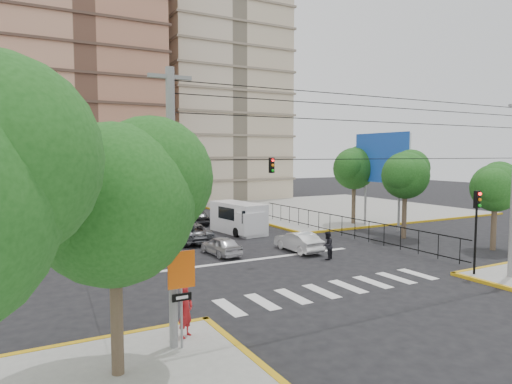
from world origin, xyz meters
TOP-DOWN VIEW (x-y plane):
  - ground at (0.00, 0.00)m, footprint 160.00×160.00m
  - sidewalk_ne at (20.00, 20.00)m, footprint 26.00×26.00m
  - crosswalk_stripes at (0.00, -6.00)m, footprint 12.00×2.40m
  - stop_line at (0.00, 1.20)m, footprint 13.00×0.40m
  - tower_tan at (-6.00, 36.00)m, footprint 18.00×16.00m
  - tower_beige at (14.00, 40.00)m, footprint 17.00×16.00m
  - park_fence at (9.00, 4.50)m, footprint 0.10×22.50m
  - billboard at (14.45, 6.00)m, footprint 0.36×6.20m
  - tree_sw_near at (-10.90, -9.99)m, footprint 5.63×4.60m
  - tree_park_a at (13.08, 2.01)m, footprint 4.41×3.60m
  - tree_park_b at (15.07, -3.99)m, footprint 3.92×3.20m
  - tree_park_c at (14.09, 9.01)m, footprint 4.65×3.80m
  - tree_tudor at (-11.90, 16.01)m, footprint 5.39×4.40m
  - traffic_light_se at (7.80, -7.80)m, footprint 0.28×0.22m
  - traffic_light_nw at (-7.80, 7.80)m, footprint 0.28×0.22m
  - traffic_light_hanging at (0.00, -2.04)m, footprint 18.00×9.12m
  - utility_pole_sw at (-9.00, -9.00)m, footprint 1.40×0.28m
  - district_sign at (-8.80, -9.24)m, footprint 0.90×0.12m
  - van_right_lane at (2.90, 9.98)m, footprint 2.85×5.76m
  - van_left_lane at (-1.93, 19.26)m, footprint 2.11×5.03m
  - car_silver_front_left at (-1.76, 3.33)m, footprint 1.70×3.71m
  - car_white_front_right at (3.20, 1.90)m, footprint 1.43×4.04m
  - car_grey_mid_left at (-1.95, 8.43)m, footprint 2.70×5.24m
  - car_silver_rear_left at (-2.51, 14.39)m, footprint 2.14×4.54m
  - car_darkgrey_mid_right at (1.63, 16.06)m, footprint 2.17×4.15m
  - car_white_rear_right at (2.24, 21.27)m, footprint 1.85×3.95m
  - pedestrian_sw_corner at (-8.37, -8.39)m, footprint 0.78×0.72m
  - pedestrian_crosswalk at (3.47, -0.88)m, footprint 1.06×1.01m

SIDE VIEW (x-z plane):
  - ground at x=0.00m, z-range 0.00..0.00m
  - park_fence at x=9.00m, z-range -0.83..0.83m
  - crosswalk_stripes at x=0.00m, z-range 0.00..0.01m
  - stop_line at x=0.00m, z-range 0.00..0.01m
  - sidewalk_ne at x=20.00m, z-range 0.00..0.15m
  - car_silver_front_left at x=-1.76m, z-range 0.00..1.23m
  - car_white_rear_right at x=2.24m, z-range 0.00..1.25m
  - car_silver_rear_left at x=-2.51m, z-range 0.00..1.28m
  - car_white_front_right at x=3.20m, z-range 0.00..1.33m
  - car_darkgrey_mid_right at x=1.63m, z-range 0.00..1.35m
  - car_grey_mid_left at x=-1.95m, z-range 0.00..1.42m
  - pedestrian_crosswalk at x=3.47m, z-range 0.00..1.73m
  - pedestrian_sw_corner at x=-8.37m, z-range 0.15..1.94m
  - van_left_lane at x=-1.93m, z-range -0.03..2.22m
  - van_right_lane at x=2.90m, z-range -0.03..2.45m
  - district_sign at x=-8.80m, z-range 0.85..4.05m
  - traffic_light_se at x=7.80m, z-range 0.91..5.31m
  - traffic_light_nw at x=-7.80m, z-range 0.91..5.31m
  - tree_park_b at x=15.07m, z-range 1.37..7.35m
  - utility_pole_sw at x=-9.00m, z-range 0.27..9.27m
  - tree_park_a at x=13.08m, z-range 1.60..8.42m
  - tree_tudor at x=-11.90m, z-range 1.50..8.93m
  - tree_sw_near at x=-10.90m, z-range 1.48..9.06m
  - tree_park_c at x=14.09m, z-range 1.71..8.96m
  - traffic_light_hanging at x=0.00m, z-range 5.44..6.36m
  - billboard at x=14.45m, z-range 1.95..10.05m
  - tower_tan at x=-6.00m, z-range 0.00..48.00m
  - tower_beige at x=14.00m, z-range 0.00..48.00m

